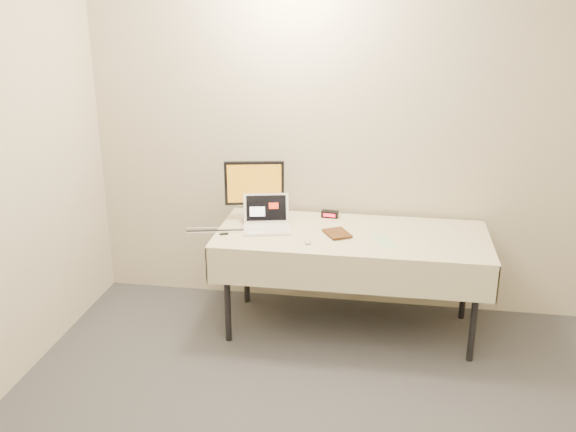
# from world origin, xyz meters

# --- Properties ---
(back_wall) EXTENTS (4.00, 0.10, 2.70)m
(back_wall) POSITION_xyz_m (0.00, 2.50, 1.35)
(back_wall) COLOR beige
(back_wall) RESTS_ON ground
(table) EXTENTS (1.86, 0.81, 0.74)m
(table) POSITION_xyz_m (0.00, 2.05, 0.68)
(table) COLOR black
(table) RESTS_ON ground
(laptop) EXTENTS (0.38, 0.37, 0.21)m
(laptop) POSITION_xyz_m (-0.60, 2.07, 0.79)
(laptop) COLOR white
(laptop) RESTS_ON table
(monitor) EXTENTS (0.42, 0.18, 0.44)m
(monitor) POSITION_xyz_m (-0.72, 2.21, 0.99)
(monitor) COLOR black
(monitor) RESTS_ON table
(book) EXTENTS (0.14, 0.09, 0.20)m
(book) POSITION_xyz_m (-0.16, 1.97, 0.84)
(book) COLOR brown
(book) RESTS_ON table
(alarm_clock) EXTENTS (0.13, 0.06, 0.05)m
(alarm_clock) POSITION_xyz_m (-0.18, 2.35, 0.76)
(alarm_clock) COLOR black
(alarm_clock) RESTS_ON table
(clicker) EXTENTS (0.07, 0.09, 0.02)m
(clicker) POSITION_xyz_m (-0.28, 1.82, 0.75)
(clicker) COLOR silver
(clicker) RESTS_ON table
(paper_form) EXTENTS (0.18, 0.27, 0.00)m
(paper_form) POSITION_xyz_m (0.22, 1.93, 0.74)
(paper_form) COLOR #B7E3B4
(paper_form) RESTS_ON table
(usb_dongle) EXTENTS (0.06, 0.04, 0.01)m
(usb_dongle) POSITION_xyz_m (-0.86, 1.88, 0.74)
(usb_dongle) COLOR black
(usb_dongle) RESTS_ON table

